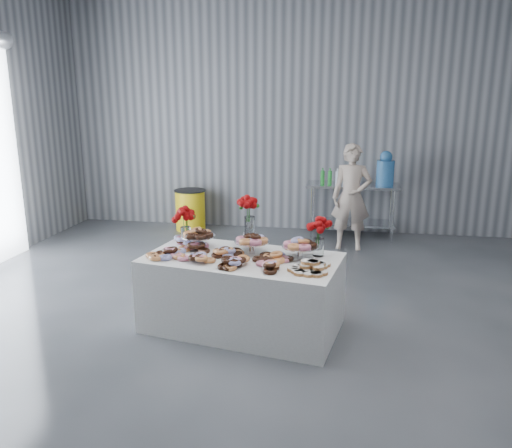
# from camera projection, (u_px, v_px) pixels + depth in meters

# --- Properties ---
(ground) EXTENTS (9.00, 9.00, 0.00)m
(ground) POSITION_uv_depth(u_px,v_px,m) (245.00, 349.00, 4.67)
(ground) COLOR #35383D
(ground) RESTS_ON ground
(room_walls) EXTENTS (8.04, 9.04, 4.02)m
(room_walls) POSITION_uv_depth(u_px,v_px,m) (213.00, 53.00, 4.13)
(room_walls) COLOR gray
(room_walls) RESTS_ON ground
(display_table) EXTENTS (2.04, 1.31, 0.75)m
(display_table) POSITION_uv_depth(u_px,v_px,m) (242.00, 292.00, 5.02)
(display_table) COLOR white
(display_table) RESTS_ON ground
(prep_table) EXTENTS (1.50, 0.60, 0.90)m
(prep_table) POSITION_uv_depth(u_px,v_px,m) (352.00, 201.00, 8.26)
(prep_table) COLOR silver
(prep_table) RESTS_ON ground
(donut_mounds) EXTENTS (1.92, 1.10, 0.09)m
(donut_mounds) POSITION_uv_depth(u_px,v_px,m) (241.00, 254.00, 4.87)
(donut_mounds) COLOR #D78A4E
(donut_mounds) RESTS_ON display_table
(cake_stand_left) EXTENTS (0.36, 0.36, 0.17)m
(cake_stand_left) POSITION_uv_depth(u_px,v_px,m) (198.00, 235.00, 5.21)
(cake_stand_left) COLOR silver
(cake_stand_left) RESTS_ON display_table
(cake_stand_mid) EXTENTS (0.36, 0.36, 0.17)m
(cake_stand_mid) POSITION_uv_depth(u_px,v_px,m) (252.00, 240.00, 5.01)
(cake_stand_mid) COLOR silver
(cake_stand_mid) RESTS_ON display_table
(cake_stand_right) EXTENTS (0.36, 0.36, 0.17)m
(cake_stand_right) POSITION_uv_depth(u_px,v_px,m) (300.00, 245.00, 4.85)
(cake_stand_right) COLOR silver
(cake_stand_right) RESTS_ON display_table
(danish_pile) EXTENTS (0.48, 0.48, 0.11)m
(danish_pile) POSITION_uv_depth(u_px,v_px,m) (313.00, 265.00, 4.53)
(danish_pile) COLOR white
(danish_pile) RESTS_ON display_table
(bouquet_left) EXTENTS (0.26, 0.26, 0.42)m
(bouquet_left) POSITION_uv_depth(u_px,v_px,m) (185.00, 216.00, 5.33)
(bouquet_left) COLOR white
(bouquet_left) RESTS_ON display_table
(bouquet_right) EXTENTS (0.26, 0.26, 0.42)m
(bouquet_right) POSITION_uv_depth(u_px,v_px,m) (319.00, 227.00, 4.90)
(bouquet_right) COLOR white
(bouquet_right) RESTS_ON display_table
(bouquet_center) EXTENTS (0.26, 0.26, 0.57)m
(bouquet_center) POSITION_uv_depth(u_px,v_px,m) (250.00, 212.00, 5.17)
(bouquet_center) COLOR silver
(bouquet_center) RESTS_ON display_table
(water_jug) EXTENTS (0.28, 0.28, 0.55)m
(water_jug) POSITION_uv_depth(u_px,v_px,m) (385.00, 170.00, 8.04)
(water_jug) COLOR #3B84CB
(water_jug) RESTS_ON prep_table
(drink_bottles) EXTENTS (0.54, 0.08, 0.27)m
(drink_bottles) POSITION_uv_depth(u_px,v_px,m) (334.00, 176.00, 8.11)
(drink_bottles) COLOR #268C33
(drink_bottles) RESTS_ON prep_table
(person) EXTENTS (0.60, 0.40, 1.62)m
(person) POSITION_uv_depth(u_px,v_px,m) (351.00, 197.00, 7.58)
(person) COLOR #CC8C93
(person) RESTS_ON ground
(trash_barrel) EXTENTS (0.56, 0.56, 0.71)m
(trash_barrel) POSITION_uv_depth(u_px,v_px,m) (190.00, 210.00, 8.79)
(trash_barrel) COLOR yellow
(trash_barrel) RESTS_ON ground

